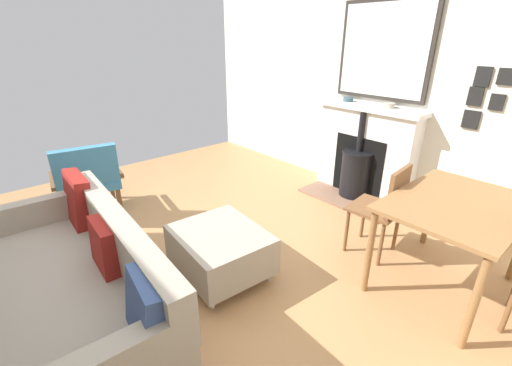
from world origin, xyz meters
name	(u,v)px	position (x,y,z in m)	size (l,w,h in m)	color
ground_plane	(171,260)	(0.00, 0.00, 0.00)	(5.29, 5.23, 0.01)	#A87A4C
wall_left	(361,71)	(-2.64, 0.00, 1.43)	(0.12, 5.23, 2.87)	beige
fireplace	(363,157)	(-2.42, 0.31, 0.49)	(0.66, 1.25, 1.10)	brown
mirror_over_mantel	(384,51)	(-2.56, 0.31, 1.67)	(0.04, 1.07, 1.02)	#2D2823
mantel_bowl_near	(348,99)	(-2.46, -0.01, 1.12)	(0.12, 0.12, 0.05)	#334C56
mantel_bowl_far	(389,105)	(-2.46, 0.52, 1.13)	(0.13, 0.13, 0.05)	#9E9384
sofa	(72,291)	(0.83, 0.33, 0.34)	(1.04, 1.92, 0.84)	#B2B2B7
ottoman	(220,249)	(-0.23, 0.45, 0.24)	(0.69, 0.78, 0.40)	#B2B2B7
armchair_accent	(87,177)	(0.24, -1.29, 0.45)	(0.76, 0.68, 0.82)	brown
dining_table	(456,213)	(-1.45, 1.69, 0.64)	(1.10, 0.80, 0.73)	olive
dining_chair_near_fireplace	(385,204)	(-1.45, 1.15, 0.50)	(0.44, 0.44, 0.84)	brown
photo_gallery_row	(484,95)	(-2.57, 1.36, 1.32)	(0.02, 0.32, 0.56)	black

